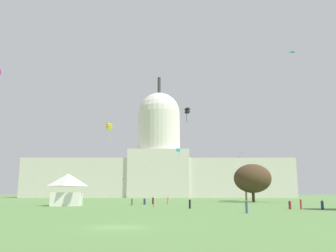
{
  "coord_description": "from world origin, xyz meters",
  "views": [
    {
      "loc": [
        3.88,
        -29.14,
        2.76
      ],
      "look_at": [
        4.44,
        77.28,
        22.84
      ],
      "focal_mm": 37.65,
      "sensor_mm": 36.0,
      "label": 1
    }
  ],
  "objects_px": {
    "tree_east_mid": "(245,175)",
    "kite_turquoise_mid": "(293,52)",
    "person_maroon_near_tree_west": "(290,205)",
    "person_tan_back_right": "(154,203)",
    "person_black_mid_right": "(190,204)",
    "person_black_aisle_center": "(153,201)",
    "event_tent": "(67,189)",
    "kite_yellow_low": "(109,126)",
    "tree_east_far": "(253,178)",
    "kite_red_low": "(238,158)",
    "person_denim_front_left": "(247,207)",
    "person_olive_edge_west": "(132,202)",
    "person_navy_deep_crowd": "(322,205)",
    "capitol_building": "(159,166)",
    "person_tan_front_right": "(168,201)",
    "person_navy_lawn_far_right": "(145,202)",
    "person_red_back_left": "(301,204)",
    "kite_pink_low": "(124,180)",
    "kite_green_low": "(243,154)",
    "kite_white_low": "(146,168)",
    "kite_cyan_low": "(178,151)",
    "kite_lime_low": "(226,176)"
  },
  "relations": [
    {
      "from": "kite_yellow_low",
      "to": "person_black_mid_right",
      "type": "bearing_deg",
      "value": 118.42
    },
    {
      "from": "capitol_building",
      "to": "person_maroon_near_tree_west",
      "type": "height_order",
      "value": "capitol_building"
    },
    {
      "from": "person_tan_front_right",
      "to": "event_tent",
      "type": "bearing_deg",
      "value": -45.89
    },
    {
      "from": "event_tent",
      "to": "kite_lime_low",
      "type": "distance_m",
      "value": 94.8
    },
    {
      "from": "person_maroon_near_tree_west",
      "to": "person_tan_back_right",
      "type": "relative_size",
      "value": 0.87
    },
    {
      "from": "person_denim_front_left",
      "to": "kite_yellow_low",
      "type": "xyz_separation_m",
      "value": [
        -21.94,
        18.96,
        14.56
      ]
    },
    {
      "from": "event_tent",
      "to": "kite_yellow_low",
      "type": "bearing_deg",
      "value": -46.29
    },
    {
      "from": "kite_yellow_low",
      "to": "event_tent",
      "type": "bearing_deg",
      "value": -83.24
    },
    {
      "from": "event_tent",
      "to": "person_maroon_near_tree_west",
      "type": "distance_m",
      "value": 44.25
    },
    {
      "from": "event_tent",
      "to": "kite_yellow_low",
      "type": "height_order",
      "value": "kite_yellow_low"
    },
    {
      "from": "capitol_building",
      "to": "kite_turquoise_mid",
      "type": "height_order",
      "value": "capitol_building"
    },
    {
      "from": "kite_pink_low",
      "to": "kite_white_low",
      "type": "bearing_deg",
      "value": 119.72
    },
    {
      "from": "capitol_building",
      "to": "person_navy_deep_crowd",
      "type": "bearing_deg",
      "value": -77.78
    },
    {
      "from": "kite_turquoise_mid",
      "to": "person_navy_deep_crowd",
      "type": "bearing_deg",
      "value": -94.87
    },
    {
      "from": "kite_red_low",
      "to": "kite_pink_low",
      "type": "height_order",
      "value": "kite_red_low"
    },
    {
      "from": "person_olive_edge_west",
      "to": "person_navy_deep_crowd",
      "type": "bearing_deg",
      "value": -160.29
    },
    {
      "from": "capitol_building",
      "to": "person_black_mid_right",
      "type": "xyz_separation_m",
      "value": [
        8.21,
        -133.42,
        -16.53
      ]
    },
    {
      "from": "person_maroon_near_tree_west",
      "to": "kite_green_low",
      "type": "distance_m",
      "value": 64.63
    },
    {
      "from": "tree_east_mid",
      "to": "person_maroon_near_tree_west",
      "type": "xyz_separation_m",
      "value": [
        -6.2,
        -59.56,
        -7.69
      ]
    },
    {
      "from": "tree_east_mid",
      "to": "person_maroon_near_tree_west",
      "type": "bearing_deg",
      "value": -95.94
    },
    {
      "from": "kite_cyan_low",
      "to": "kite_pink_low",
      "type": "xyz_separation_m",
      "value": [
        -21.35,
        65.02,
        -4.99
      ]
    },
    {
      "from": "person_red_back_left",
      "to": "capitol_building",
      "type": "bearing_deg",
      "value": 164.69
    },
    {
      "from": "kite_turquoise_mid",
      "to": "kite_red_low",
      "type": "height_order",
      "value": "kite_turquoise_mid"
    },
    {
      "from": "tree_east_mid",
      "to": "kite_red_low",
      "type": "bearing_deg",
      "value": -112.94
    },
    {
      "from": "person_navy_deep_crowd",
      "to": "person_denim_front_left",
      "type": "bearing_deg",
      "value": 22.96
    },
    {
      "from": "capitol_building",
      "to": "kite_red_low",
      "type": "distance_m",
      "value": 91.83
    },
    {
      "from": "person_navy_lawn_far_right",
      "to": "person_black_mid_right",
      "type": "height_order",
      "value": "person_black_mid_right"
    },
    {
      "from": "person_maroon_near_tree_west",
      "to": "kite_pink_low",
      "type": "relative_size",
      "value": 0.34
    },
    {
      "from": "tree_east_far",
      "to": "person_tan_back_right",
      "type": "bearing_deg",
      "value": -128.05
    },
    {
      "from": "person_maroon_near_tree_west",
      "to": "kite_yellow_low",
      "type": "distance_m",
      "value": 35.71
    },
    {
      "from": "person_tan_back_right",
      "to": "kite_yellow_low",
      "type": "bearing_deg",
      "value": 67.02
    },
    {
      "from": "person_black_mid_right",
      "to": "person_black_aisle_center",
      "type": "height_order",
      "value": "person_black_mid_right"
    },
    {
      "from": "kite_green_low",
      "to": "event_tent",
      "type": "bearing_deg",
      "value": 167.78
    },
    {
      "from": "person_black_aisle_center",
      "to": "person_tan_front_right",
      "type": "bearing_deg",
      "value": 167.19
    },
    {
      "from": "person_tan_back_right",
      "to": "capitol_building",
      "type": "bearing_deg",
      "value": -26.54
    },
    {
      "from": "person_black_mid_right",
      "to": "kite_yellow_low",
      "type": "bearing_deg",
      "value": 51.3
    },
    {
      "from": "person_denim_front_left",
      "to": "kite_lime_low",
      "type": "height_order",
      "value": "kite_lime_low"
    },
    {
      "from": "person_navy_lawn_far_right",
      "to": "person_tan_front_right",
      "type": "relative_size",
      "value": 0.86
    },
    {
      "from": "tree_east_mid",
      "to": "kite_turquoise_mid",
      "type": "relative_size",
      "value": 9.64
    },
    {
      "from": "capitol_building",
      "to": "person_red_back_left",
      "type": "height_order",
      "value": "capitol_building"
    },
    {
      "from": "person_navy_lawn_far_right",
      "to": "kite_lime_low",
      "type": "xyz_separation_m",
      "value": [
        31.31,
        75.79,
        9.07
      ]
    },
    {
      "from": "person_black_mid_right",
      "to": "kite_pink_low",
      "type": "distance_m",
      "value": 93.97
    },
    {
      "from": "person_denim_front_left",
      "to": "person_maroon_near_tree_west",
      "type": "distance_m",
      "value": 14.67
    },
    {
      "from": "person_tan_back_right",
      "to": "person_denim_front_left",
      "type": "bearing_deg",
      "value": -173.82
    },
    {
      "from": "capitol_building",
      "to": "person_olive_edge_west",
      "type": "distance_m",
      "value": 118.76
    },
    {
      "from": "event_tent",
      "to": "kite_red_low",
      "type": "xyz_separation_m",
      "value": [
        42.76,
        32.7,
        9.8
      ]
    },
    {
      "from": "capitol_building",
      "to": "kite_cyan_low",
      "type": "xyz_separation_m",
      "value": [
        7.14,
        -107.47,
        -4.26
      ]
    },
    {
      "from": "tree_east_far",
      "to": "kite_red_low",
      "type": "distance_m",
      "value": 8.8
    },
    {
      "from": "tree_east_mid",
      "to": "kite_turquoise_mid",
      "type": "bearing_deg",
      "value": -86.11
    },
    {
      "from": "kite_lime_low",
      "to": "kite_cyan_low",
      "type": "xyz_separation_m",
      "value": [
        -23.38,
        -68.79,
        3.33
      ]
    }
  ]
}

